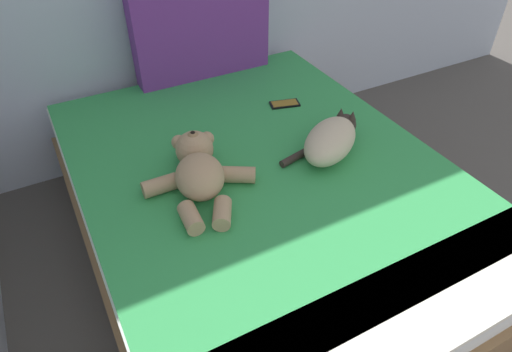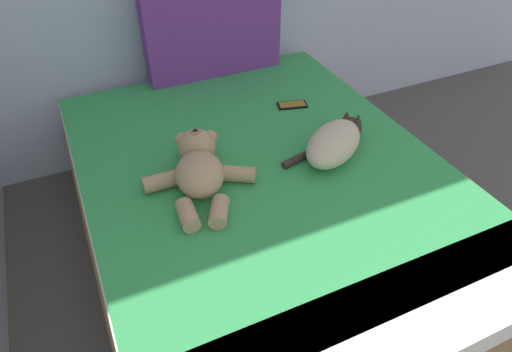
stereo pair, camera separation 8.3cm
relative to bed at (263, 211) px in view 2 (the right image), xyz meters
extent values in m
cube|color=olive|center=(0.00, 0.00, -0.10)|extent=(1.51, 1.97, 0.30)
cube|color=white|center=(0.00, 0.00, 0.14)|extent=(1.47, 1.91, 0.19)
cube|color=green|center=(0.00, 0.06, 0.25)|extent=(1.45, 1.77, 0.02)
cube|color=silver|center=(0.00, -0.82, 0.25)|extent=(1.45, 0.32, 0.02)
cube|color=#72338C|center=(0.12, 0.90, 0.53)|extent=(0.75, 0.12, 0.53)
ellipsoid|color=#C6B293|center=(0.29, -0.07, 0.34)|extent=(0.39, 0.34, 0.15)
sphere|color=#332823|center=(0.45, 0.03, 0.31)|extent=(0.10, 0.10, 0.10)
cone|color=#332823|center=(0.44, 0.06, 0.37)|extent=(0.04, 0.04, 0.04)
cone|color=#332823|center=(0.47, 0.01, 0.37)|extent=(0.04, 0.04, 0.04)
cylinder|color=#332823|center=(0.14, -0.03, 0.28)|extent=(0.16, 0.07, 0.03)
ellipsoid|color=#332823|center=(0.39, -0.05, 0.28)|extent=(0.11, 0.10, 0.04)
ellipsoid|color=tan|center=(-0.29, -0.03, 0.34)|extent=(0.24, 0.27, 0.16)
sphere|color=tan|center=(-0.24, 0.14, 0.34)|extent=(0.16, 0.16, 0.16)
sphere|color=#8E6B49|center=(-0.24, 0.14, 0.39)|extent=(0.06, 0.06, 0.06)
sphere|color=black|center=(-0.24, 0.14, 0.42)|extent=(0.02, 0.02, 0.02)
sphere|color=tan|center=(-0.28, 0.21, 0.35)|extent=(0.06, 0.06, 0.06)
sphere|color=tan|center=(-0.17, 0.18, 0.35)|extent=(0.06, 0.06, 0.06)
cylinder|color=tan|center=(-0.43, 0.04, 0.29)|extent=(0.14, 0.07, 0.07)
cylinder|color=tan|center=(-0.39, -0.18, 0.29)|extent=(0.07, 0.13, 0.07)
cylinder|color=tan|center=(-0.13, -0.04, 0.29)|extent=(0.15, 0.13, 0.07)
cylinder|color=tan|center=(-0.28, -0.22, 0.29)|extent=(0.12, 0.14, 0.07)
cube|color=black|center=(0.35, 0.39, 0.26)|extent=(0.16, 0.11, 0.01)
cube|color=olive|center=(0.35, 0.39, 0.27)|extent=(0.14, 0.09, 0.00)
camera|label=1|loc=(-0.73, -1.32, 1.43)|focal=31.76mm
camera|label=2|loc=(-0.66, -1.36, 1.43)|focal=31.76mm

